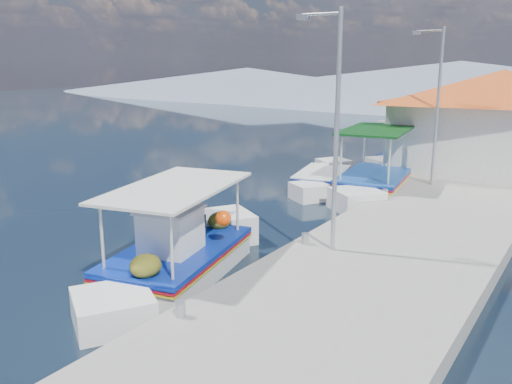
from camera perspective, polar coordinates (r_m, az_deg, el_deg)
The scene contains 10 objects.
ground at distance 15.22m, azimuth -11.28°, elevation -6.70°, with size 160.00×160.00×0.00m, color black.
quay at distance 17.32m, azimuth 17.77°, elevation -3.69°, with size 5.00×44.00×0.50m, color gray.
bollards at distance 17.18m, azimuth 10.43°, elevation -1.99°, with size 0.20×17.20×0.30m.
main_caique at distance 13.66m, azimuth -8.05°, elevation -6.77°, with size 3.39×7.61×2.57m.
caique_green_canopy at distance 22.26m, azimuth 12.61°, elevation 0.98°, with size 3.03×7.76×2.93m.
caique_blue_hull at distance 22.91m, azimuth 7.18°, elevation 1.20°, with size 2.69×5.94×1.08m.
caique_far at distance 27.90m, azimuth 17.35°, elevation 3.39°, with size 4.16×7.11×2.70m.
harbor_building at distance 25.45m, azimuth 24.53°, elevation 7.00°, with size 10.49×10.49×4.40m.
lamp_post_near at distance 13.36m, azimuth 8.28°, elevation 7.60°, with size 1.21×0.14×6.00m.
lamp_post_far at distance 21.81m, azimuth 18.63°, elevation 9.42°, with size 1.21×0.14×6.00m.
Camera 1 is at (10.17, -10.01, 5.28)m, focal length 37.51 mm.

